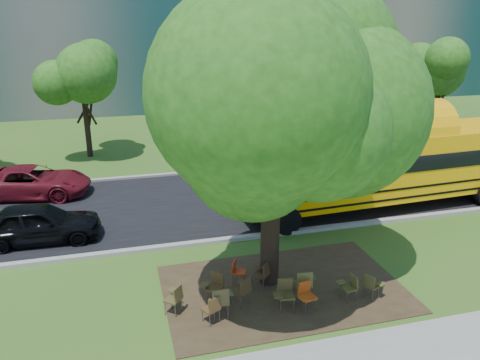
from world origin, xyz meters
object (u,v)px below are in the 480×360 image
object	(u,v)px
chair_0	(213,307)
chair_5	(306,294)
chair_4	(304,282)
chair_10	(237,270)
school_bus	(406,162)
chair_1	(221,299)
chair_2	(243,288)
chair_9	(215,284)
chair_7	(372,284)
chair_8	(175,297)
main_tree	(273,109)
bg_car_red	(32,182)
chair_3	(285,292)
black_car	(38,223)
chair_6	(350,285)
chair_11	(263,272)

from	to	relation	value
chair_0	chair_5	bearing A→B (deg)	-27.88
chair_4	chair_10	bearing A→B (deg)	144.72
chair_10	chair_0	bearing A→B (deg)	-2.58
school_bus	chair_1	world-z (taller)	school_bus
chair_2	chair_9	world-z (taller)	chair_2
chair_0	chair_7	bearing A→B (deg)	-26.65
chair_8	chair_9	bearing A→B (deg)	-36.00
school_bus	chair_7	bearing A→B (deg)	-131.92
main_tree	school_bus	size ratio (longest dim) A/B	0.67
bg_car_red	main_tree	bearing A→B (deg)	-129.79
school_bus	chair_5	xyz separation A→B (m)	(-7.16, -6.35, -1.35)
school_bus	chair_7	world-z (taller)	school_bus
main_tree	chair_8	bearing A→B (deg)	-163.81
chair_5	chair_10	distance (m)	2.32
chair_5	chair_8	size ratio (longest dim) A/B	1.01
main_tree	school_bus	distance (m)	9.62
chair_4	chair_0	bearing A→B (deg)	-166.98
bg_car_red	chair_2	bearing A→B (deg)	-136.51
chair_7	chair_5	bearing A→B (deg)	-115.57
chair_3	chair_4	size ratio (longest dim) A/B	0.94
chair_9	black_car	xyz separation A→B (m)	(-5.26, 5.33, 0.19)
main_tree	chair_9	bearing A→B (deg)	-162.63
chair_6	chair_10	world-z (taller)	chair_6
chair_11	chair_5	bearing A→B (deg)	-107.04
chair_7	chair_0	bearing A→B (deg)	-117.14
chair_4	bg_car_red	distance (m)	13.92
chair_9	chair_5	bearing A→B (deg)	-162.42
chair_2	chair_11	size ratio (longest dim) A/B	1.05
chair_4	chair_6	xyz separation A→B (m)	(1.27, -0.30, -0.12)
chair_6	black_car	distance (m)	10.93
chair_9	chair_3	bearing A→B (deg)	-164.29
chair_2	chair_8	bearing A→B (deg)	142.67
chair_3	chair_9	distance (m)	1.98
chair_7	chair_9	distance (m)	4.45
chair_7	chair_10	size ratio (longest dim) A/B	1.00
main_tree	chair_1	size ratio (longest dim) A/B	9.38
chair_2	bg_car_red	world-z (taller)	bg_car_red
main_tree	chair_11	bearing A→B (deg)	-138.33
chair_4	black_car	distance (m)	9.74
chair_5	main_tree	bearing A→B (deg)	-85.41
school_bus	chair_2	distance (m)	10.54
chair_5	chair_9	distance (m)	2.55
chair_0	chair_3	world-z (taller)	chair_3
chair_4	chair_6	distance (m)	1.31
chair_0	chair_3	xyz separation A→B (m)	(2.03, 0.10, 0.06)
chair_3	chair_11	distance (m)	1.23
chair_3	bg_car_red	size ratio (longest dim) A/B	0.18
chair_5	school_bus	bearing A→B (deg)	-150.62
chair_2	black_car	xyz separation A→B (m)	(-5.96, 5.77, 0.17)
chair_8	chair_11	distance (m)	2.74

